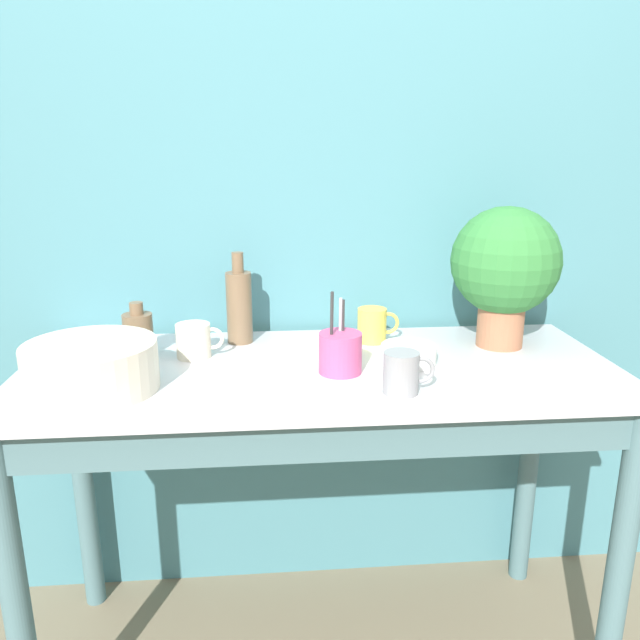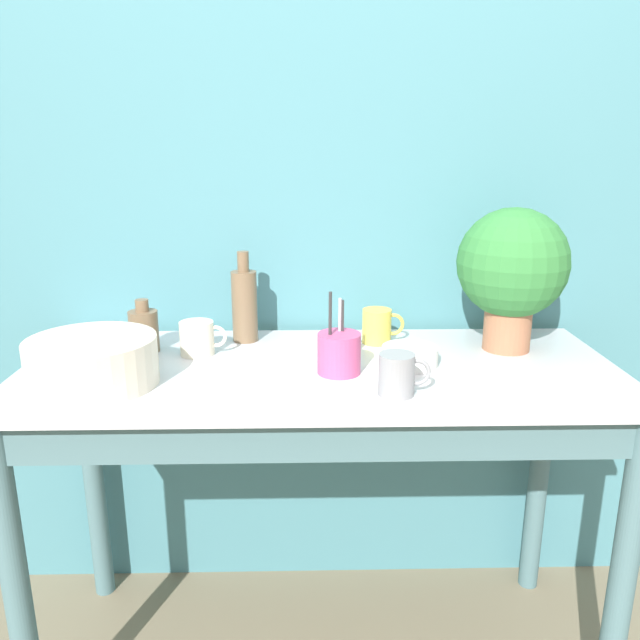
{
  "view_description": "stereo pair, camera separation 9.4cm",
  "coord_description": "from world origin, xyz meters",
  "px_view_note": "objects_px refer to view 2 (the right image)",
  "views": [
    {
      "loc": [
        -0.13,
        -1.16,
        1.41
      ],
      "look_at": [
        0.0,
        0.31,
        0.99
      ],
      "focal_mm": 35.0,
      "sensor_mm": 36.0,
      "label": 1
    },
    {
      "loc": [
        -0.03,
        -1.16,
        1.41
      ],
      "look_at": [
        0.0,
        0.31,
        0.99
      ],
      "focal_mm": 35.0,
      "sensor_mm": 36.0,
      "label": 2
    }
  ],
  "objects_px": {
    "bowl_wash_large": "(93,362)",
    "mug_yellow": "(378,326)",
    "bowl_small_enamel_white": "(410,356)",
    "bottle_tall": "(244,304)",
    "potted_plant": "(512,268)",
    "mug_grey": "(398,374)",
    "utensil_cup": "(339,353)",
    "mug_cream": "(198,338)",
    "bottle_short": "(144,330)"
  },
  "relations": [
    {
      "from": "potted_plant",
      "to": "mug_yellow",
      "type": "height_order",
      "value": "potted_plant"
    },
    {
      "from": "potted_plant",
      "to": "mug_grey",
      "type": "relative_size",
      "value": 3.29
    },
    {
      "from": "potted_plant",
      "to": "bottle_short",
      "type": "relative_size",
      "value": 2.67
    },
    {
      "from": "bottle_tall",
      "to": "mug_cream",
      "type": "relative_size",
      "value": 2.05
    },
    {
      "from": "mug_cream",
      "to": "bowl_small_enamel_white",
      "type": "height_order",
      "value": "mug_cream"
    },
    {
      "from": "bottle_short",
      "to": "utensil_cup",
      "type": "distance_m",
      "value": 0.54
    },
    {
      "from": "mug_grey",
      "to": "bottle_tall",
      "type": "bearing_deg",
      "value": 132.54
    },
    {
      "from": "bowl_wash_large",
      "to": "mug_yellow",
      "type": "distance_m",
      "value": 0.76
    },
    {
      "from": "mug_cream",
      "to": "bowl_small_enamel_white",
      "type": "xyz_separation_m",
      "value": [
        0.55,
        -0.1,
        -0.02
      ]
    },
    {
      "from": "bottle_short",
      "to": "utensil_cup",
      "type": "xyz_separation_m",
      "value": [
        0.51,
        -0.17,
        -0.01
      ]
    },
    {
      "from": "potted_plant",
      "to": "utensil_cup",
      "type": "xyz_separation_m",
      "value": [
        -0.46,
        -0.17,
        -0.17
      ]
    },
    {
      "from": "potted_plant",
      "to": "bowl_wash_large",
      "type": "relative_size",
      "value": 1.3
    },
    {
      "from": "bowl_small_enamel_white",
      "to": "bowl_wash_large",
      "type": "bearing_deg",
      "value": -171.16
    },
    {
      "from": "bowl_wash_large",
      "to": "mug_grey",
      "type": "height_order",
      "value": "bowl_wash_large"
    },
    {
      "from": "bottle_short",
      "to": "mug_cream",
      "type": "xyz_separation_m",
      "value": [
        0.15,
        -0.03,
        -0.02
      ]
    },
    {
      "from": "bowl_wash_large",
      "to": "bottle_tall",
      "type": "bearing_deg",
      "value": 46.14
    },
    {
      "from": "mug_grey",
      "to": "bowl_small_enamel_white",
      "type": "relative_size",
      "value": 0.82
    },
    {
      "from": "potted_plant",
      "to": "bottle_short",
      "type": "distance_m",
      "value": 0.99
    },
    {
      "from": "mug_yellow",
      "to": "bowl_small_enamel_white",
      "type": "bearing_deg",
      "value": -71.91
    },
    {
      "from": "bowl_wash_large",
      "to": "mug_grey",
      "type": "distance_m",
      "value": 0.7
    },
    {
      "from": "potted_plant",
      "to": "bottle_tall",
      "type": "relative_size",
      "value": 1.5
    },
    {
      "from": "potted_plant",
      "to": "utensil_cup",
      "type": "relative_size",
      "value": 1.85
    },
    {
      "from": "mug_cream",
      "to": "bowl_small_enamel_white",
      "type": "relative_size",
      "value": 0.88
    },
    {
      "from": "potted_plant",
      "to": "mug_cream",
      "type": "height_order",
      "value": "potted_plant"
    },
    {
      "from": "potted_plant",
      "to": "bowl_small_enamel_white",
      "type": "height_order",
      "value": "potted_plant"
    },
    {
      "from": "potted_plant",
      "to": "bottle_tall",
      "type": "xyz_separation_m",
      "value": [
        -0.72,
        0.09,
        -0.12
      ]
    },
    {
      "from": "mug_yellow",
      "to": "utensil_cup",
      "type": "relative_size",
      "value": 0.57
    },
    {
      "from": "bottle_tall",
      "to": "bowl_small_enamel_white",
      "type": "height_order",
      "value": "bottle_tall"
    },
    {
      "from": "bowl_wash_large",
      "to": "bottle_tall",
      "type": "distance_m",
      "value": 0.46
    },
    {
      "from": "mug_grey",
      "to": "bowl_small_enamel_white",
      "type": "xyz_separation_m",
      "value": [
        0.06,
        0.19,
        -0.02
      ]
    },
    {
      "from": "bottle_tall",
      "to": "mug_yellow",
      "type": "distance_m",
      "value": 0.38
    },
    {
      "from": "bowl_wash_large",
      "to": "bowl_small_enamel_white",
      "type": "xyz_separation_m",
      "value": [
        0.75,
        0.12,
        -0.03
      ]
    },
    {
      "from": "bowl_wash_large",
      "to": "mug_grey",
      "type": "bearing_deg",
      "value": -6.22
    },
    {
      "from": "mug_grey",
      "to": "utensil_cup",
      "type": "relative_size",
      "value": 0.56
    },
    {
      "from": "bottle_short",
      "to": "bowl_wash_large",
      "type": "bearing_deg",
      "value": -103.67
    },
    {
      "from": "bottle_short",
      "to": "bowl_small_enamel_white",
      "type": "distance_m",
      "value": 0.71
    },
    {
      "from": "utensil_cup",
      "to": "mug_yellow",
      "type": "bearing_deg",
      "value": 63.05
    },
    {
      "from": "bottle_tall",
      "to": "mug_yellow",
      "type": "xyz_separation_m",
      "value": [
        0.37,
        -0.03,
        -0.06
      ]
    },
    {
      "from": "bowl_small_enamel_white",
      "to": "mug_grey",
      "type": "bearing_deg",
      "value": -106.94
    },
    {
      "from": "bottle_short",
      "to": "mug_cream",
      "type": "bearing_deg",
      "value": -10.27
    },
    {
      "from": "bowl_wash_large",
      "to": "mug_yellow",
      "type": "xyz_separation_m",
      "value": [
        0.69,
        0.3,
        -0.01
      ]
    },
    {
      "from": "mug_cream",
      "to": "mug_grey",
      "type": "xyz_separation_m",
      "value": [
        0.49,
        -0.29,
        0.0
      ]
    },
    {
      "from": "mug_grey",
      "to": "bottle_short",
      "type": "bearing_deg",
      "value": 153.61
    },
    {
      "from": "bowl_small_enamel_white",
      "to": "bottle_tall",
      "type": "bearing_deg",
      "value": 153.56
    },
    {
      "from": "potted_plant",
      "to": "mug_yellow",
      "type": "distance_m",
      "value": 0.39
    },
    {
      "from": "bottle_tall",
      "to": "bottle_short",
      "type": "relative_size",
      "value": 1.78
    },
    {
      "from": "mug_grey",
      "to": "bowl_small_enamel_white",
      "type": "distance_m",
      "value": 0.2
    },
    {
      "from": "bottle_tall",
      "to": "bowl_small_enamel_white",
      "type": "relative_size",
      "value": 1.81
    },
    {
      "from": "potted_plant",
      "to": "mug_yellow",
      "type": "xyz_separation_m",
      "value": [
        -0.34,
        0.07,
        -0.18
      ]
    },
    {
      "from": "utensil_cup",
      "to": "mug_cream",
      "type": "bearing_deg",
      "value": 158.07
    }
  ]
}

